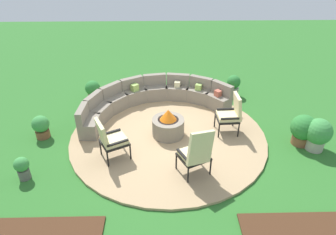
{
  "coord_description": "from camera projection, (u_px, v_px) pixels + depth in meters",
  "views": [
    {
      "loc": [
        -0.16,
        -6.49,
        4.55
      ],
      "look_at": [
        0.0,
        0.2,
        0.45
      ],
      "focal_mm": 32.53,
      "sensor_mm": 36.0,
      "label": 1
    }
  ],
  "objects": [
    {
      "name": "lounge_chair_front_left",
      "position": [
        110.0,
        138.0,
        6.79
      ],
      "size": [
        0.78,
        0.76,
        1.05
      ],
      "rotation": [
        0.0,
        0.0,
        5.2
      ],
      "color": "black",
      "rests_on": "patio_circle"
    },
    {
      "name": "ground_plane",
      "position": [
        168.0,
        136.0,
        7.92
      ],
      "size": [
        24.0,
        24.0,
        0.0
      ],
      "primitive_type": "plane",
      "color": "#2D6B28"
    },
    {
      "name": "potted_plant_3",
      "position": [
        318.0,
        133.0,
        7.23
      ],
      "size": [
        0.63,
        0.63,
        0.82
      ],
      "color": "#A89E8E",
      "rests_on": "ground_plane"
    },
    {
      "name": "fire_pit",
      "position": [
        168.0,
        125.0,
        7.73
      ],
      "size": [
        0.82,
        0.82,
        0.74
      ],
      "color": "gray",
      "rests_on": "patio_circle"
    },
    {
      "name": "potted_plant_0",
      "position": [
        41.0,
        126.0,
        7.73
      ],
      "size": [
        0.43,
        0.43,
        0.61
      ],
      "color": "brown",
      "rests_on": "ground_plane"
    },
    {
      "name": "curved_stone_bench",
      "position": [
        151.0,
        99.0,
        8.91
      ],
      "size": [
        4.15,
        2.53,
        0.76
      ],
      "color": "gray",
      "rests_on": "patio_circle"
    },
    {
      "name": "potted_plant_1",
      "position": [
        93.0,
        90.0,
        9.44
      ],
      "size": [
        0.46,
        0.46,
        0.64
      ],
      "color": "brown",
      "rests_on": "ground_plane"
    },
    {
      "name": "potted_plant_2",
      "position": [
        303.0,
        129.0,
        7.43
      ],
      "size": [
        0.63,
        0.63,
        0.79
      ],
      "color": "brown",
      "rests_on": "ground_plane"
    },
    {
      "name": "lounge_chair_back_left",
      "position": [
        231.0,
        113.0,
        7.72
      ],
      "size": [
        0.61,
        0.56,
        1.06
      ],
      "rotation": [
        0.0,
        0.0,
        7.91
      ],
      "color": "black",
      "rests_on": "patio_circle"
    },
    {
      "name": "lounge_chair_front_right",
      "position": [
        196.0,
        152.0,
        6.29
      ],
      "size": [
        0.78,
        0.78,
        1.19
      ],
      "rotation": [
        0.0,
        0.0,
        6.74
      ],
      "color": "black",
      "rests_on": "patio_circle"
    },
    {
      "name": "potted_plant_4",
      "position": [
        22.0,
        167.0,
        6.42
      ],
      "size": [
        0.32,
        0.32,
        0.53
      ],
      "color": "#605B56",
      "rests_on": "ground_plane"
    },
    {
      "name": "potted_plant_5",
      "position": [
        233.0,
        85.0,
        9.73
      ],
      "size": [
        0.43,
        0.43,
        0.68
      ],
      "color": "#A89E8E",
      "rests_on": "ground_plane"
    },
    {
      "name": "patio_circle",
      "position": [
        168.0,
        135.0,
        7.9
      ],
      "size": [
        5.0,
        5.0,
        0.06
      ],
      "primitive_type": "cylinder",
      "color": "tan",
      "rests_on": "ground_plane"
    }
  ]
}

